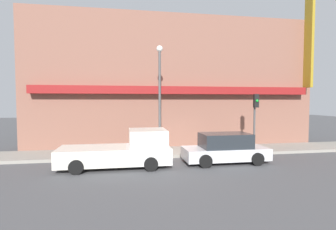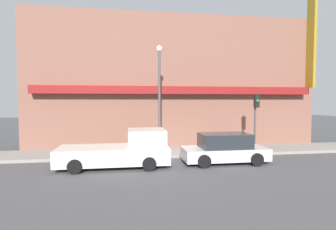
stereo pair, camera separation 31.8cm
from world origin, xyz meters
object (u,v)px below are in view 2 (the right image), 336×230
(parked_car, at_px, (224,149))
(fire_hydrant, at_px, (222,146))
(pickup_truck, at_px, (122,151))
(street_lamp, at_px, (159,88))
(traffic_light, at_px, (256,112))

(parked_car, relative_size, fire_hydrant, 6.30)
(pickup_truck, height_order, street_lamp, street_lamp)
(pickup_truck, bearing_deg, street_lamp, 42.92)
(parked_car, height_order, fire_hydrant, parked_car)
(pickup_truck, relative_size, traffic_light, 1.54)
(parked_car, relative_size, street_lamp, 0.71)
(parked_car, height_order, street_lamp, street_lamp)
(pickup_truck, distance_m, street_lamp, 4.23)
(street_lamp, bearing_deg, traffic_light, -1.12)
(fire_hydrant, height_order, traffic_light, traffic_light)
(parked_car, bearing_deg, street_lamp, 148.07)
(parked_car, relative_size, traffic_light, 1.26)
(pickup_truck, xyz_separation_m, street_lamp, (2.08, 1.87, 3.18))
(parked_car, xyz_separation_m, fire_hydrant, (0.68, 2.17, -0.22))
(pickup_truck, height_order, parked_car, pickup_truck)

